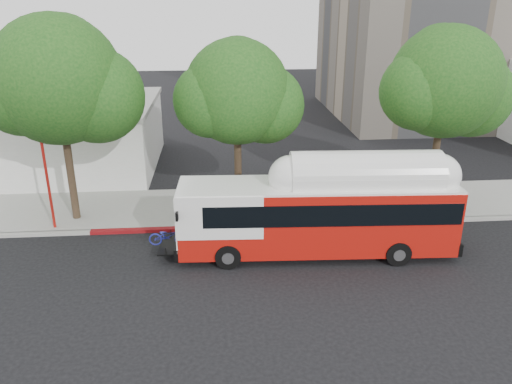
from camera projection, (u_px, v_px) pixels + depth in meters
The scene contains 10 objects.
ground at pixel (270, 269), 20.19m from camera, with size 120.00×120.00×0.00m, color black.
sidewalk at pixel (257, 205), 26.20m from camera, with size 60.00×5.00×0.15m, color gray.
curb_strip at pixel (262, 226), 23.78m from camera, with size 60.00×0.30×0.15m, color gray.
red_curb_segment at pixel (199, 228), 23.56m from camera, with size 10.00×0.32×0.16m, color maroon.
street_tree_left at pixel (69, 85), 22.31m from camera, with size 6.67×5.80×9.74m.
street_tree_mid at pixel (246, 96), 23.62m from camera, with size 5.75×5.00×8.62m.
street_tree_right at pixel (453, 86), 24.07m from camera, with size 6.21×5.40×9.18m.
low_commercial_bldg at pixel (26, 136), 31.35m from camera, with size 16.20×10.20×4.25m.
transit_bus at pixel (318, 217), 20.85m from camera, with size 12.38×3.03×3.63m.
signal_pole at pixel (48, 183), 22.72m from camera, with size 0.13×0.44×4.61m.
Camera 1 is at (-2.02, -17.57, 10.24)m, focal length 35.00 mm.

